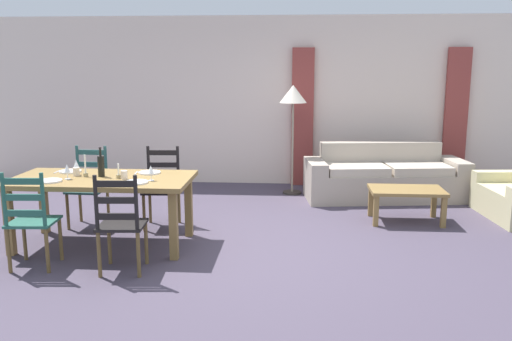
% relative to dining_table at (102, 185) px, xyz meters
% --- Properties ---
extents(ground_plane, '(9.60, 9.60, 0.02)m').
position_rel_dining_table_xyz_m(ground_plane, '(1.49, 0.01, -0.67)').
color(ground_plane, '#443B4B').
extents(wall_far, '(9.60, 0.16, 2.70)m').
position_rel_dining_table_xyz_m(wall_far, '(1.49, 3.31, 0.69)').
color(wall_far, beige).
rests_on(wall_far, ground_plane).
extents(curtain_panel_left, '(0.35, 0.08, 2.20)m').
position_rel_dining_table_xyz_m(curtain_panel_left, '(2.16, 3.17, 0.44)').
color(curtain_panel_left, brown).
rests_on(curtain_panel_left, ground_plane).
extents(curtain_panel_right, '(0.35, 0.08, 2.20)m').
position_rel_dining_table_xyz_m(curtain_panel_right, '(4.56, 3.17, 0.44)').
color(curtain_panel_right, brown).
rests_on(curtain_panel_right, ground_plane).
extents(dining_table, '(1.90, 0.96, 0.75)m').
position_rel_dining_table_xyz_m(dining_table, '(0.00, 0.00, 0.00)').
color(dining_table, olive).
rests_on(dining_table, ground_plane).
extents(dining_chair_near_left, '(0.45, 0.43, 0.96)m').
position_rel_dining_table_xyz_m(dining_chair_near_left, '(-0.44, -0.72, -0.19)').
color(dining_chair_near_left, '#23584A').
rests_on(dining_chair_near_left, ground_plane).
extents(dining_chair_near_right, '(0.45, 0.43, 0.96)m').
position_rel_dining_table_xyz_m(dining_chair_near_right, '(0.44, -0.76, -0.19)').
color(dining_chair_near_right, black).
rests_on(dining_chair_near_right, ground_plane).
extents(dining_chair_far_left, '(0.44, 0.42, 0.96)m').
position_rel_dining_table_xyz_m(dining_chair_far_left, '(-0.44, 0.72, -0.19)').
color(dining_chair_far_left, '#25504E').
rests_on(dining_chair_far_left, ground_plane).
extents(dining_chair_far_right, '(0.44, 0.42, 0.96)m').
position_rel_dining_table_xyz_m(dining_chair_far_right, '(0.45, 0.76, -0.19)').
color(dining_chair_far_right, black).
rests_on(dining_chair_far_right, ground_plane).
extents(dinner_plate_near_left, '(0.24, 0.24, 0.02)m').
position_rel_dining_table_xyz_m(dinner_plate_near_left, '(-0.45, -0.25, 0.10)').
color(dinner_plate_near_left, white).
rests_on(dinner_plate_near_left, dining_table).
extents(fork_near_left, '(0.03, 0.17, 0.01)m').
position_rel_dining_table_xyz_m(fork_near_left, '(-0.60, -0.25, 0.09)').
color(fork_near_left, silver).
rests_on(fork_near_left, dining_table).
extents(dinner_plate_near_right, '(0.24, 0.24, 0.02)m').
position_rel_dining_table_xyz_m(dinner_plate_near_right, '(0.45, -0.25, 0.10)').
color(dinner_plate_near_right, white).
rests_on(dinner_plate_near_right, dining_table).
extents(fork_near_right, '(0.02, 0.17, 0.01)m').
position_rel_dining_table_xyz_m(fork_near_right, '(0.30, -0.25, 0.09)').
color(fork_near_right, silver).
rests_on(fork_near_right, dining_table).
extents(dinner_plate_far_left, '(0.24, 0.24, 0.02)m').
position_rel_dining_table_xyz_m(dinner_plate_far_left, '(-0.45, 0.25, 0.10)').
color(dinner_plate_far_left, white).
rests_on(dinner_plate_far_left, dining_table).
extents(fork_far_left, '(0.02, 0.17, 0.01)m').
position_rel_dining_table_xyz_m(fork_far_left, '(-0.60, 0.25, 0.09)').
color(fork_far_left, silver).
rests_on(fork_far_left, dining_table).
extents(dinner_plate_far_right, '(0.24, 0.24, 0.02)m').
position_rel_dining_table_xyz_m(dinner_plate_far_right, '(0.45, 0.25, 0.10)').
color(dinner_plate_far_right, white).
rests_on(dinner_plate_far_right, dining_table).
extents(fork_far_right, '(0.03, 0.17, 0.01)m').
position_rel_dining_table_xyz_m(fork_far_right, '(0.30, 0.25, 0.09)').
color(fork_far_right, silver).
rests_on(fork_far_right, dining_table).
extents(wine_bottle, '(0.07, 0.07, 0.32)m').
position_rel_dining_table_xyz_m(wine_bottle, '(-0.02, 0.04, 0.20)').
color(wine_bottle, black).
rests_on(wine_bottle, dining_table).
extents(wine_glass_near_left, '(0.06, 0.06, 0.16)m').
position_rel_dining_table_xyz_m(wine_glass_near_left, '(-0.32, -0.12, 0.20)').
color(wine_glass_near_left, white).
rests_on(wine_glass_near_left, dining_table).
extents(wine_glass_near_right, '(0.06, 0.06, 0.16)m').
position_rel_dining_table_xyz_m(wine_glass_near_right, '(0.57, -0.13, 0.20)').
color(wine_glass_near_right, white).
rests_on(wine_glass_near_right, dining_table).
extents(wine_glass_far_left, '(0.06, 0.06, 0.16)m').
position_rel_dining_table_xyz_m(wine_glass_far_left, '(-0.32, 0.13, 0.20)').
color(wine_glass_far_left, white).
rests_on(wine_glass_far_left, dining_table).
extents(coffee_cup_primary, '(0.07, 0.07, 0.09)m').
position_rel_dining_table_xyz_m(coffee_cup_primary, '(0.27, -0.07, 0.13)').
color(coffee_cup_primary, beige).
rests_on(coffee_cup_primary, dining_table).
extents(coffee_cup_secondary, '(0.07, 0.07, 0.09)m').
position_rel_dining_table_xyz_m(coffee_cup_secondary, '(-0.30, 0.06, 0.13)').
color(coffee_cup_secondary, beige).
rests_on(coffee_cup_secondary, dining_table).
extents(candle_tall, '(0.05, 0.05, 0.24)m').
position_rel_dining_table_xyz_m(candle_tall, '(-0.18, 0.02, 0.15)').
color(candle_tall, '#998C66').
rests_on(candle_tall, dining_table).
extents(candle_short, '(0.05, 0.05, 0.16)m').
position_rel_dining_table_xyz_m(candle_short, '(0.20, -0.04, 0.13)').
color(candle_short, '#998C66').
rests_on(candle_short, dining_table).
extents(couch, '(2.36, 1.08, 0.80)m').
position_rel_dining_table_xyz_m(couch, '(3.35, 2.36, -0.37)').
color(couch, '#AB9D8C').
rests_on(couch, ground_plane).
extents(coffee_table, '(0.90, 0.56, 0.42)m').
position_rel_dining_table_xyz_m(coffee_table, '(3.43, 1.14, -0.31)').
color(coffee_table, olive).
rests_on(coffee_table, ground_plane).
extents(standing_lamp, '(0.40, 0.40, 1.64)m').
position_rel_dining_table_xyz_m(standing_lamp, '(2.01, 2.54, 0.75)').
color(standing_lamp, '#332D28').
rests_on(standing_lamp, ground_plane).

